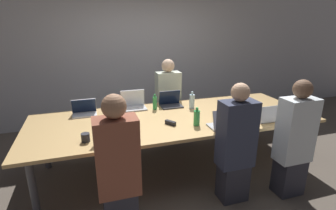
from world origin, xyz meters
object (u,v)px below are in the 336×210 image
person_near_midright (236,146)px  laptop_far_left (84,110)px  laptop_far_midleft (133,103)px  laptop_far_center (170,102)px  cup_near_left (85,138)px  person_far_center (168,102)px  laptop_near_left (110,135)px  bottle_far_center (192,101)px  bottle_near_midright (197,118)px  person_near_left (118,169)px  stapler (170,123)px  laptop_near_right (270,116)px  cup_far_midleft (115,108)px  person_near_right (294,141)px  bottle_far_midleft (155,103)px  laptop_near_midright (223,123)px  cup_near_right (250,119)px

person_near_midright → laptop_far_left: bearing=-40.6°
laptop_far_midleft → laptop_far_center: laptop_far_midleft is taller
laptop_far_left → cup_near_left: bearing=-90.2°
person_far_center → laptop_near_left: person_far_center is taller
bottle_far_center → laptop_far_left: size_ratio=0.78×
person_near_midright → bottle_near_midright: person_near_midright is taller
person_near_left → stapler: (0.77, 0.75, 0.09)m
laptop_near_right → cup_far_midleft: size_ratio=3.65×
laptop_far_left → laptop_far_center: bearing=-0.1°
cup_far_midleft → laptop_near_right: bearing=-28.4°
person_near_right → bottle_far_midleft: bearing=-47.1°
cup_far_midleft → cup_near_left: 1.01m
bottle_far_center → person_near_left: 1.82m
laptop_near_midright → bottle_far_center: 0.83m
person_near_right → laptop_near_midright: bearing=-33.6°
person_near_midright → bottle_far_midleft: bearing=-65.4°
person_near_right → laptop_near_right: bearing=-91.1°
laptop_near_left → laptop_far_midleft: bearing=-113.7°
bottle_far_center → stapler: (-0.52, -0.53, -0.09)m
cup_near_right → cup_near_left: 2.03m
laptop_far_midleft → person_far_center: person_far_center is taller
bottle_far_center → stapler: bearing=-134.2°
laptop_near_midright → bottle_near_midright: size_ratio=1.38×
laptop_far_midleft → cup_far_midleft: 0.30m
cup_near_left → stapler: bearing=9.8°
bottle_far_center → laptop_far_left: bearing=172.9°
laptop_near_midright → cup_near_left: bearing=-4.3°
person_near_right → bottle_near_midright: person_near_right is taller
laptop_far_center → person_near_left: bearing=-124.3°
person_near_midright → laptop_far_center: bearing=-76.7°
laptop_near_right → person_far_center: bearing=-56.5°
bottle_near_midright → bottle_far_center: bearing=72.4°
person_far_center → cup_near_left: person_far_center is taller
laptop_near_right → stapler: laptop_near_right is taller
cup_near_right → person_near_midright: 0.59m
bottle_far_center → bottle_far_midleft: bearing=168.0°
laptop_near_right → cup_near_right: 0.29m
bottle_near_midright → laptop_far_center: laptop_far_center is taller
laptop_far_left → person_near_midright: bearing=-40.6°
cup_near_right → person_near_left: bearing=-164.4°
person_near_right → laptop_far_center: size_ratio=4.24×
laptop_near_left → stapler: bearing=-163.1°
laptop_near_midright → person_near_left: 1.43m
person_near_right → laptop_far_left: bearing=-32.7°
cup_near_right → laptop_far_left: 2.25m
bottle_near_midright → cup_far_midleft: (-0.92, 0.86, -0.05)m
person_near_right → laptop_far_left: (-2.31, 1.48, 0.14)m
laptop_far_center → person_near_left: person_near_left is taller
laptop_near_left → laptop_far_left: size_ratio=1.07×
cup_far_midleft → stapler: size_ratio=0.65×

